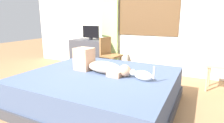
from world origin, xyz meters
TOP-DOWN VIEW (x-y plane):
  - ground_plane at (0.00, 0.00)m, footprint 16.00×16.00m
  - back_wall_with_window at (0.01, 2.26)m, footprint 6.40×0.14m
  - bed at (0.12, 0.15)m, footprint 2.15×1.93m
  - person_lying at (0.07, 0.22)m, footprint 0.94×0.33m
  - cat at (0.76, 0.15)m, footprint 0.35×0.16m
  - desk at (-1.17, 1.86)m, footprint 0.90×0.56m
  - tv_monitor at (-1.13, 1.86)m, footprint 0.48×0.10m
  - cup at (-0.80, 1.87)m, footprint 0.06×0.06m
  - chair_by_desk at (-0.45, 1.53)m, footprint 0.44×0.44m
  - chair_spare at (1.79, 1.57)m, footprint 0.42×0.42m
  - curtain_left at (-0.74, 2.14)m, footprint 0.44×0.06m

SIDE VIEW (x-z plane):
  - ground_plane at x=0.00m, z-range 0.00..0.00m
  - bed at x=0.12m, z-range 0.00..0.48m
  - desk at x=-1.17m, z-range 0.00..0.74m
  - chair_by_desk at x=-0.45m, z-range 0.08..0.94m
  - chair_spare at x=1.79m, z-range 0.08..0.94m
  - cat at x=0.76m, z-range 0.45..0.66m
  - person_lying at x=0.07m, z-range 0.43..0.77m
  - cup at x=-0.80m, z-range 0.74..0.83m
  - tv_monitor at x=-1.13m, z-range 0.75..1.10m
  - curtain_left at x=-0.74m, z-range 0.00..2.62m
  - back_wall_with_window at x=0.01m, z-range 0.00..2.90m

